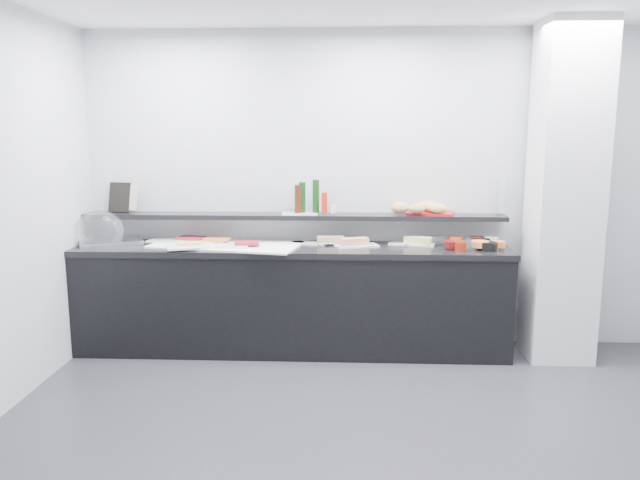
{
  "coord_description": "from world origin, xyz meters",
  "views": [
    {
      "loc": [
        -0.23,
        -3.4,
        1.85
      ],
      "look_at": [
        -0.45,
        1.45,
        1.0
      ],
      "focal_mm": 35.0,
      "sensor_mm": 36.0,
      "label": 1
    }
  ],
  "objects_px": {
    "sandwich_plate_mid": "(357,246)",
    "framed_print": "(120,197)",
    "cloche_base": "(111,242)",
    "condiment_tray": "(300,214)",
    "bread_tray": "(430,213)",
    "carafe": "(502,197)"
  },
  "relations": [
    {
      "from": "sandwich_plate_mid",
      "to": "cloche_base",
      "type": "bearing_deg",
      "value": 160.8
    },
    {
      "from": "framed_print",
      "to": "cloche_base",
      "type": "bearing_deg",
      "value": -81.89
    },
    {
      "from": "cloche_base",
      "to": "condiment_tray",
      "type": "relative_size",
      "value": 1.69
    },
    {
      "from": "condiment_tray",
      "to": "bread_tray",
      "type": "distance_m",
      "value": 1.11
    },
    {
      "from": "bread_tray",
      "to": "carafe",
      "type": "bearing_deg",
      "value": 11.15
    },
    {
      "from": "sandwich_plate_mid",
      "to": "bread_tray",
      "type": "distance_m",
      "value": 0.71
    },
    {
      "from": "condiment_tray",
      "to": "carafe",
      "type": "relative_size",
      "value": 0.99
    },
    {
      "from": "sandwich_plate_mid",
      "to": "framed_print",
      "type": "height_order",
      "value": "framed_print"
    },
    {
      "from": "bread_tray",
      "to": "carafe",
      "type": "xyz_separation_m",
      "value": [
        0.6,
        -0.01,
        0.14
      ]
    },
    {
      "from": "sandwich_plate_mid",
      "to": "framed_print",
      "type": "distance_m",
      "value": 2.11
    },
    {
      "from": "bread_tray",
      "to": "sandwich_plate_mid",
      "type": "bearing_deg",
      "value": -150.17
    },
    {
      "from": "sandwich_plate_mid",
      "to": "condiment_tray",
      "type": "distance_m",
      "value": 0.56
    },
    {
      "from": "cloche_base",
      "to": "sandwich_plate_mid",
      "type": "distance_m",
      "value": 2.09
    },
    {
      "from": "cloche_base",
      "to": "bread_tray",
      "type": "xyz_separation_m",
      "value": [
        2.72,
        0.18,
        0.24
      ]
    },
    {
      "from": "bread_tray",
      "to": "framed_print",
      "type": "bearing_deg",
      "value": -168.7
    },
    {
      "from": "cloche_base",
      "to": "condiment_tray",
      "type": "xyz_separation_m",
      "value": [
        1.6,
        0.13,
        0.24
      ]
    },
    {
      "from": "cloche_base",
      "to": "bread_tray",
      "type": "bearing_deg",
      "value": -20.82
    },
    {
      "from": "carafe",
      "to": "condiment_tray",
      "type": "bearing_deg",
      "value": -178.28
    },
    {
      "from": "bread_tray",
      "to": "carafe",
      "type": "relative_size",
      "value": 1.3
    },
    {
      "from": "condiment_tray",
      "to": "framed_print",
      "type": "bearing_deg",
      "value": 173.75
    },
    {
      "from": "sandwich_plate_mid",
      "to": "carafe",
      "type": "bearing_deg",
      "value": -9.43
    },
    {
      "from": "cloche_base",
      "to": "sandwich_plate_mid",
      "type": "xyz_separation_m",
      "value": [
        2.09,
        -0.02,
        -0.01
      ]
    }
  ]
}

